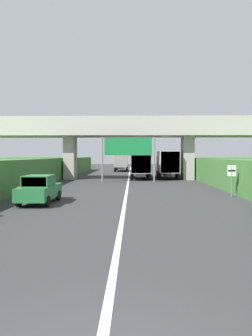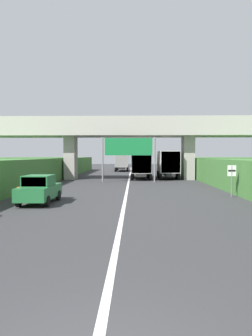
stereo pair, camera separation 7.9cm
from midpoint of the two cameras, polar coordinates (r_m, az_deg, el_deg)
The scene contains 10 objects.
lane_centre_stripe at distance 30.37m, azimuth 0.47°, elevation -3.12°, with size 0.20×92.96×0.01m, color white.
overpass_bridge at distance 36.94m, azimuth 0.65°, elevation 6.49°, with size 40.00×4.80×7.43m.
overhead_highway_sign at distance 33.08m, azimuth 0.55°, elevation 3.56°, with size 5.88×0.18×4.93m.
speed_limit_sign at distance 22.34m, azimuth 19.40°, elevation -1.44°, with size 0.60×0.08×2.23m.
truck_red at distance 56.42m, azimuth -0.73°, elevation 1.38°, with size 2.44×7.30×3.44m.
truck_orange at distance 37.67m, azimuth 2.87°, elevation 0.88°, with size 2.44×7.30×3.44m.
truck_silver at distance 38.66m, azimuth 7.88°, elevation 0.90°, with size 2.44×7.30×3.44m.
car_black at distance 53.62m, azimuth 2.75°, elevation 0.17°, with size 1.86×4.10×1.72m.
car_green at distance 19.11m, azimuth -15.91°, elevation -3.88°, with size 1.86×4.10×1.72m.
construction_barrel_2 at distance 20.40m, azimuth -19.02°, elevation -4.66°, with size 0.57×0.57×0.90m.
Camera 2 is at (0.55, -3.75, 2.91)m, focal length 32.32 mm.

